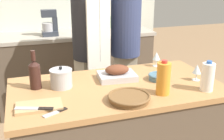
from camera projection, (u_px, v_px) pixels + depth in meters
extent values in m
cube|color=brown|center=(117.00, 140.00, 2.16)|extent=(1.46, 0.78, 0.82)
cube|color=#B27F4C|center=(117.00, 88.00, 2.02)|extent=(1.51, 0.80, 0.04)
cube|color=brown|center=(76.00, 70.00, 3.59)|extent=(1.87, 0.58, 0.89)
cube|color=#ADA393|center=(74.00, 34.00, 3.44)|extent=(1.93, 0.60, 0.04)
cube|color=silver|center=(68.00, 1.00, 3.63)|extent=(2.43, 0.10, 2.55)
cube|color=#BCBCC1|center=(117.00, 76.00, 2.13)|extent=(0.30, 0.23, 0.04)
ellipsoid|color=brown|center=(117.00, 70.00, 2.12)|extent=(0.19, 0.14, 0.07)
cylinder|color=brown|center=(129.00, 99.00, 1.77)|extent=(0.25, 0.25, 0.03)
torus|color=brown|center=(129.00, 96.00, 1.76)|extent=(0.27, 0.27, 0.02)
cube|color=tan|center=(39.00, 106.00, 1.69)|extent=(0.28, 0.17, 0.02)
cylinder|color=#B7B7BC|center=(61.00, 79.00, 1.97)|extent=(0.15, 0.15, 0.12)
cylinder|color=#B7B7BC|center=(61.00, 70.00, 1.95)|extent=(0.16, 0.16, 0.01)
sphere|color=black|center=(61.00, 68.00, 1.94)|extent=(0.02, 0.02, 0.02)
cylinder|color=slate|center=(159.00, 78.00, 2.12)|extent=(0.15, 0.15, 0.04)
torus|color=slate|center=(159.00, 75.00, 2.11)|extent=(0.16, 0.16, 0.02)
cylinder|color=orange|center=(163.00, 79.00, 1.85)|extent=(0.09, 0.09, 0.22)
cylinder|color=red|center=(165.00, 62.00, 1.81)|extent=(0.04, 0.04, 0.02)
cylinder|color=white|center=(208.00, 77.00, 1.91)|extent=(0.09, 0.09, 0.19)
cylinder|color=#3360B2|center=(209.00, 62.00, 1.87)|extent=(0.04, 0.04, 0.02)
cylinder|color=#381E19|center=(35.00, 77.00, 1.94)|extent=(0.08, 0.08, 0.17)
cone|color=#381E19|center=(34.00, 63.00, 1.91)|extent=(0.08, 0.08, 0.03)
cylinder|color=#381E19|center=(33.00, 56.00, 1.89)|extent=(0.03, 0.03, 0.07)
cylinder|color=silver|center=(196.00, 80.00, 2.12)|extent=(0.06, 0.06, 0.00)
cylinder|color=silver|center=(196.00, 76.00, 2.11)|extent=(0.01, 0.01, 0.05)
cone|color=silver|center=(197.00, 69.00, 2.09)|extent=(0.06, 0.06, 0.07)
cylinder|color=silver|center=(156.00, 66.00, 2.43)|extent=(0.06, 0.06, 0.00)
cylinder|color=silver|center=(156.00, 63.00, 2.42)|extent=(0.01, 0.01, 0.06)
cone|color=silver|center=(157.00, 56.00, 2.40)|extent=(0.06, 0.06, 0.07)
cube|color=#B7B7BC|center=(27.00, 108.00, 1.64)|extent=(0.14, 0.08, 0.01)
cube|color=black|center=(46.00, 109.00, 1.63)|extent=(0.09, 0.05, 0.01)
cube|color=#B7B7BC|center=(51.00, 114.00, 1.61)|extent=(0.10, 0.07, 0.01)
cube|color=black|center=(62.00, 110.00, 1.66)|extent=(0.07, 0.05, 0.01)
cube|color=#333842|center=(50.00, 33.00, 3.26)|extent=(0.18, 0.14, 0.05)
cylinder|color=#B7B7BC|center=(48.00, 27.00, 3.23)|extent=(0.13, 0.13, 0.10)
cube|color=#333842|center=(55.00, 24.00, 3.24)|extent=(0.05, 0.08, 0.16)
cube|color=#333842|center=(49.00, 13.00, 3.18)|extent=(0.17, 0.08, 0.08)
cylinder|color=#234C28|center=(109.00, 22.00, 3.67)|extent=(0.06, 0.06, 0.16)
cylinder|color=black|center=(109.00, 15.00, 3.64)|extent=(0.03, 0.03, 0.02)
cylinder|color=#B28E2D|center=(114.00, 24.00, 3.52)|extent=(0.07, 0.07, 0.17)
cylinder|color=black|center=(114.00, 16.00, 3.49)|extent=(0.03, 0.03, 0.02)
cube|color=beige|center=(91.00, 96.00, 2.93)|extent=(0.31, 0.26, 0.83)
cylinder|color=#28282D|center=(89.00, 23.00, 2.67)|extent=(0.33, 0.33, 0.69)
cube|color=silver|center=(99.00, 46.00, 2.62)|extent=(0.25, 0.10, 0.88)
cube|color=beige|center=(125.00, 91.00, 3.04)|extent=(0.28, 0.23, 0.83)
cylinder|color=navy|center=(126.00, 21.00, 2.79)|extent=(0.30, 0.30, 0.69)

